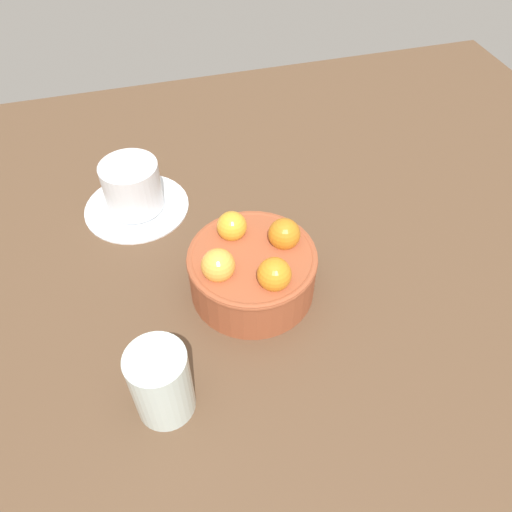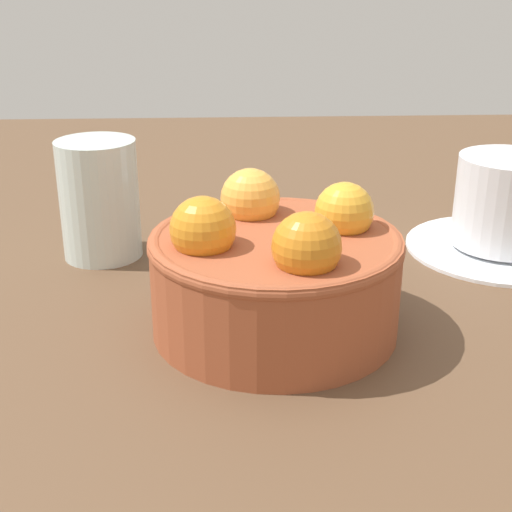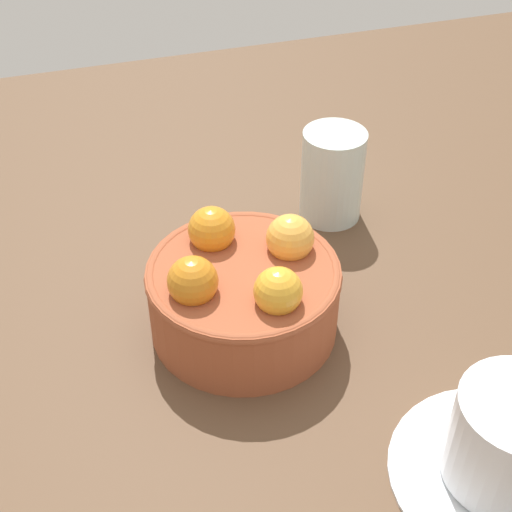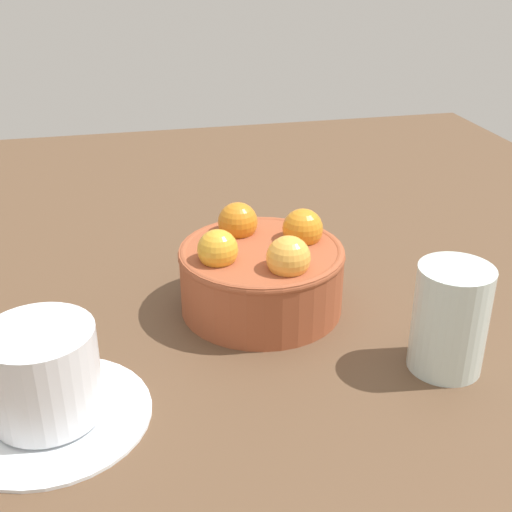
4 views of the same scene
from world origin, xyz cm
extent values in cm
cube|color=brown|center=(0.00, 0.00, -2.17)|extent=(135.40, 112.96, 4.34)
cylinder|color=#9E4C2D|center=(0.00, 0.00, 3.23)|extent=(15.94, 15.94, 6.46)
torus|color=#9E4C2D|center=(0.00, 0.00, 6.06)|extent=(16.14, 16.14, 1.00)
sphere|color=orange|center=(4.49, 1.41, 7.52)|extent=(4.02, 4.02, 4.02)
sphere|color=gold|center=(-1.41, 4.49, 7.52)|extent=(3.82, 3.82, 3.82)
sphere|color=#F6AA42|center=(-4.49, -1.41, 7.52)|extent=(4.06, 4.06, 4.06)
sphere|color=orange|center=(1.41, -4.49, 7.52)|extent=(4.03, 4.03, 4.03)
cylinder|color=white|center=(-12.78, 19.82, 0.30)|extent=(15.62, 15.62, 0.60)
cylinder|color=white|center=(-12.78, 19.82, 4.27)|extent=(8.42, 8.42, 7.34)
cylinder|color=silver|center=(-13.25, -13.10, 4.76)|extent=(6.31, 6.31, 9.52)
camera|label=1|loc=(-10.59, -39.86, 51.60)|focal=35.33mm
camera|label=2|loc=(42.23, -3.20, 22.66)|focal=50.86mm
camera|label=3|loc=(12.52, 42.87, 44.43)|focal=50.82mm
camera|label=4|loc=(-56.23, 13.37, 34.15)|focal=46.86mm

